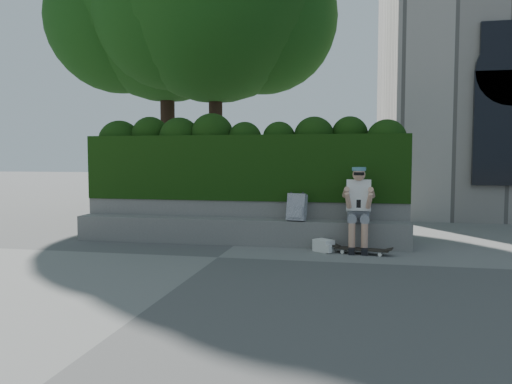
% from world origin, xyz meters
% --- Properties ---
extents(ground, '(80.00, 80.00, 0.00)m').
position_xyz_m(ground, '(0.00, 0.00, 0.00)').
color(ground, slate).
rests_on(ground, ground).
extents(bench_ledge, '(6.00, 0.45, 0.45)m').
position_xyz_m(bench_ledge, '(0.00, 1.25, 0.23)').
color(bench_ledge, gray).
rests_on(bench_ledge, ground).
extents(planter_wall, '(6.00, 0.50, 0.75)m').
position_xyz_m(planter_wall, '(0.00, 1.73, 0.38)').
color(planter_wall, gray).
rests_on(planter_wall, ground).
extents(hedge, '(6.00, 1.00, 1.20)m').
position_xyz_m(hedge, '(0.00, 1.95, 1.35)').
color(hedge, black).
rests_on(hedge, planter_wall).
extents(tree_right, '(5.30, 5.30, 8.39)m').
position_xyz_m(tree_right, '(-3.11, 5.93, 5.73)').
color(tree_right, black).
rests_on(tree_right, ground).
extents(person, '(0.40, 0.76, 1.38)m').
position_xyz_m(person, '(2.12, 1.07, 0.75)').
color(person, gray).
rests_on(person, ground).
extents(skateboard, '(0.87, 0.38, 0.09)m').
position_xyz_m(skateboard, '(2.19, 0.71, 0.07)').
color(skateboard, black).
rests_on(skateboard, ground).
extents(backpack_plaid, '(0.34, 0.23, 0.47)m').
position_xyz_m(backpack_plaid, '(1.09, 1.15, 0.68)').
color(backpack_plaid, silver).
rests_on(backpack_plaid, bench_ledge).
extents(backpack_ground, '(0.38, 0.36, 0.20)m').
position_xyz_m(backpack_ground, '(1.57, 0.80, 0.10)').
color(backpack_ground, white).
rests_on(backpack_ground, ground).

